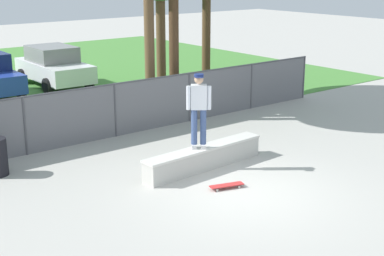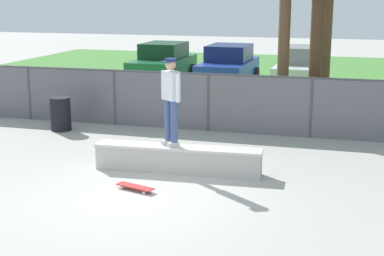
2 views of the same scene
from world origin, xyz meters
name	(u,v)px [view 2 (image 2 of 2)]	position (x,y,z in m)	size (l,w,h in m)	color
ground_plane	(134,199)	(0.00, 0.00, 0.00)	(80.00, 80.00, 0.00)	#ADAAA3
grass_strip	(265,78)	(0.00, 15.83, 0.01)	(28.54, 20.00, 0.02)	#478438
concrete_ledge	(178,159)	(0.29, 1.78, 0.28)	(3.59, 0.69, 0.56)	#B7B5AD
skateboarder	(171,97)	(0.14, 1.81, 1.59)	(0.50, 0.43, 1.84)	beige
skateboard	(135,187)	(-0.15, 0.43, 0.07)	(0.82, 0.42, 0.09)	red
chainlink_fence	(208,100)	(0.00, 5.53, 0.88)	(16.61, 0.07, 1.60)	#4C4C51
car_green	(163,62)	(-4.06, 13.69, 0.84)	(2.07, 4.23, 1.66)	#1E6638
car_blue	(228,65)	(-1.15, 13.42, 0.84)	(2.07, 4.23, 1.66)	#233D9E
car_white	(301,68)	(1.77, 13.50, 0.84)	(2.07, 4.23, 1.66)	silver
trash_bin	(61,114)	(-3.94, 4.51, 0.46)	(0.56, 0.56, 0.92)	black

